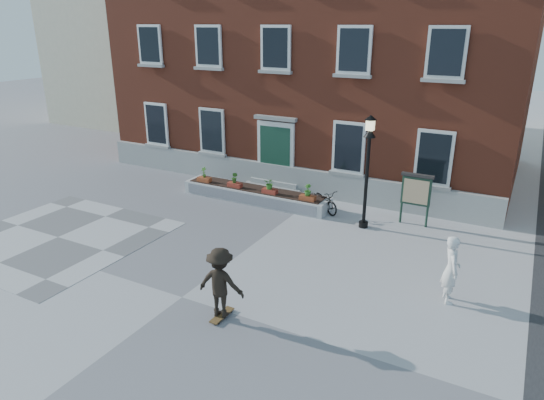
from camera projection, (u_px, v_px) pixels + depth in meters
The scene contains 10 objects.
ground at pixel (182, 297), 12.62m from camera, with size 100.00×100.00×0.00m, color #A2A2A5.
checker_patch at pixel (58, 237), 16.13m from camera, with size 6.00×6.00×0.01m, color slate.
distant_building at pixel (153, 26), 34.94m from camera, with size 10.00×12.00×13.00m, color beige.
bicycle at pixel (323, 200), 18.24m from camera, with size 0.58×1.68×0.88m, color black.
bystander at pixel (451, 269), 12.17m from camera, with size 0.66×0.43×1.80m, color silver.
brick_building at pixel (326, 32), 22.87m from camera, with size 18.40×10.85×12.60m.
planter_assembly at pixel (255, 194), 19.33m from camera, with size 6.20×1.12×1.15m.
lamp_post at pixel (368, 157), 16.08m from camera, with size 0.40×0.40×3.93m.
notice_board at pixel (416, 191), 16.72m from camera, with size 1.10×0.16×1.87m.
skateboarder at pixel (221, 283), 11.44m from camera, with size 1.23×0.82×1.84m.
Camera 1 is at (7.30, -8.52, 6.73)m, focal length 32.00 mm.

